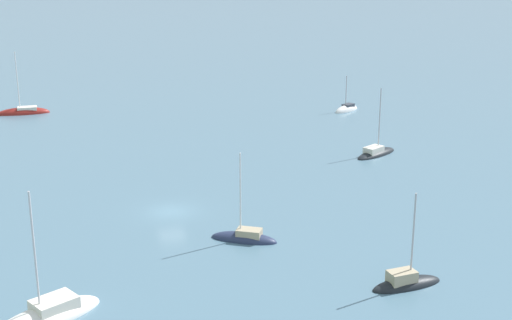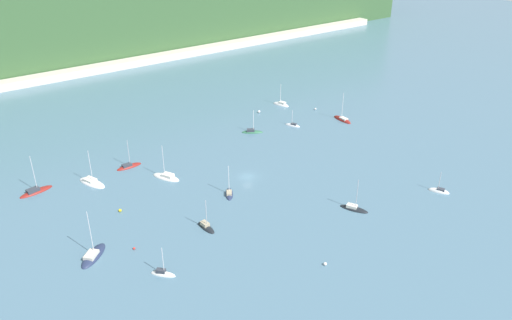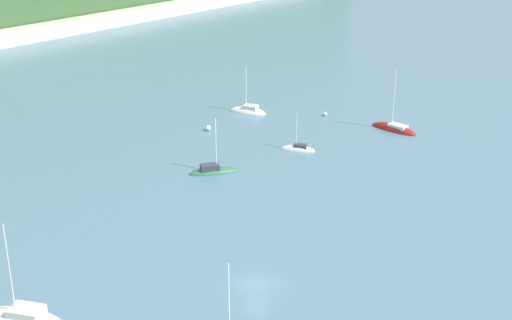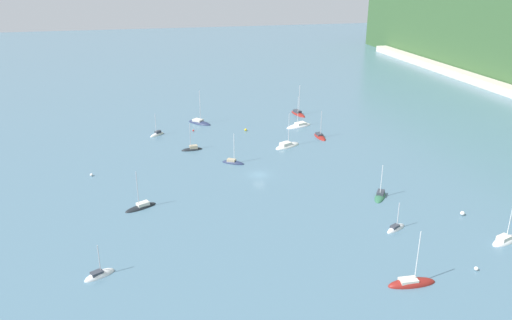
{
  "view_description": "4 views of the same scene",
  "coord_description": "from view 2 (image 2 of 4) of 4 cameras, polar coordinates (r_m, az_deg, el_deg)",
  "views": [
    {
      "loc": [
        -61.55,
        11.69,
        23.74
      ],
      "look_at": [
        6.73,
        -10.52,
        2.12
      ],
      "focal_mm": 50.0,
      "sensor_mm": 36.0,
      "label": 1
    },
    {
      "loc": [
        -63.94,
        -91.91,
        62.94
      ],
      "look_at": [
        4.18,
        1.92,
        2.82
      ],
      "focal_mm": 35.0,
      "sensor_mm": 36.0,
      "label": 2
    },
    {
      "loc": [
        -43.26,
        -36.78,
        35.11
      ],
      "look_at": [
        17.71,
        15.14,
        3.3
      ],
      "focal_mm": 50.0,
      "sensor_mm": 36.0,
      "label": 3
    },
    {
      "loc": [
        103.15,
        -24.75,
        45.02
      ],
      "look_at": [
        -4.67,
        0.35,
        1.86
      ],
      "focal_mm": 35.0,
      "sensor_mm": 36.0,
      "label": 4
    }
  ],
  "objects": [
    {
      "name": "mooring_buoy_4",
      "position": [
        99.97,
        7.91,
        -11.68
      ],
      "size": [
        0.68,
        0.68,
        0.68
      ],
      "color": "white",
      "rests_on": "ground_plane"
    },
    {
      "name": "hillside_ridge",
      "position": [
        247.69,
        -21.32,
        15.82
      ],
      "size": [
        373.75,
        62.37,
        41.34
      ],
      "color": "#385B33",
      "rests_on": "ground_plane"
    },
    {
      "name": "sailboat_3",
      "position": [
        133.08,
        -23.87,
        -3.33
      ],
      "size": [
        8.49,
        3.89,
        10.38
      ],
      "rotation": [
        0.0,
        0.0,
        0.19
      ],
      "color": "maroon",
      "rests_on": "ground_plane"
    },
    {
      "name": "sailboat_1",
      "position": [
        158.31,
        4.21,
        3.93
      ],
      "size": [
        3.51,
        5.0,
        6.03
      ],
      "rotation": [
        0.0,
        0.0,
        2.05
      ],
      "color": "silver",
      "rests_on": "ground_plane"
    },
    {
      "name": "mooring_buoy_2",
      "position": [
        105.97,
        -13.76,
        -9.79
      ],
      "size": [
        0.51,
        0.51,
        0.51
      ],
      "color": "red",
      "rests_on": "ground_plane"
    },
    {
      "name": "sailboat_5",
      "position": [
        164.61,
        9.84,
        4.54
      ],
      "size": [
        2.55,
        7.7,
        10.04
      ],
      "rotation": [
        0.0,
        0.0,
        1.53
      ],
      "color": "maroon",
      "rests_on": "ground_plane"
    },
    {
      "name": "mooring_buoy_0",
      "position": [
        171.63,
        6.81,
        5.81
      ],
      "size": [
        0.66,
        0.66,
        0.66
      ],
      "color": "white",
      "rests_on": "ground_plane"
    },
    {
      "name": "sailboat_6",
      "position": [
        106.45,
        -18.1,
        -10.37
      ],
      "size": [
        8.1,
        7.77,
        11.09
      ],
      "rotation": [
        0.0,
        0.0,
        0.74
      ],
      "color": "#232D4C",
      "rests_on": "ground_plane"
    },
    {
      "name": "sailboat_12",
      "position": [
        121.04,
        -3.08,
        -3.9
      ],
      "size": [
        4.57,
        5.79,
        8.29
      ],
      "rotation": [
        0.0,
        0.0,
        1.01
      ],
      "color": "#232D4C",
      "rests_on": "ground_plane"
    },
    {
      "name": "sailboat_13",
      "position": [
        153.24,
        -0.44,
        3.21
      ],
      "size": [
        6.5,
        5.38,
        7.9
      ],
      "rotation": [
        0.0,
        0.0,
        5.67
      ],
      "color": "#2D6647",
      "rests_on": "ground_plane"
    },
    {
      "name": "sailboat_0",
      "position": [
        117.48,
        11.1,
        -5.5
      ],
      "size": [
        4.77,
        6.88,
        8.55
      ],
      "rotation": [
        0.0,
        0.0,
        5.17
      ],
      "color": "black",
      "rests_on": "ground_plane"
    },
    {
      "name": "sailboat_7",
      "position": [
        109.73,
        -5.73,
        -7.65
      ],
      "size": [
        2.15,
        5.72,
        7.74
      ],
      "rotation": [
        0.0,
        0.0,
        4.77
      ],
      "color": "black",
      "rests_on": "ground_plane"
    },
    {
      "name": "sailboat_2",
      "position": [
        98.66,
        -10.59,
        -12.7
      ],
      "size": [
        4.3,
        4.64,
        7.07
      ],
      "rotation": [
        0.0,
        0.0,
        5.43
      ],
      "color": "white",
      "rests_on": "ground_plane"
    },
    {
      "name": "sailboat_10",
      "position": [
        132.14,
        -18.24,
        -2.5
      ],
      "size": [
        5.9,
        9.22,
        10.08
      ],
      "rotation": [
        0.0,
        0.0,
        5.07
      ],
      "color": "silver",
      "rests_on": "ground_plane"
    },
    {
      "name": "ground_plane",
      "position": [
        128.44,
        -1.01,
        -1.94
      ],
      "size": [
        600.0,
        600.0,
        0.0
      ],
      "primitive_type": "plane",
      "color": "slate"
    },
    {
      "name": "sailboat_4",
      "position": [
        137.36,
        -14.32,
        -0.74
      ],
      "size": [
        7.01,
        2.33,
        8.39
      ],
      "rotation": [
        0.0,
        0.0,
        0.03
      ],
      "color": "maroon",
      "rests_on": "ground_plane"
    },
    {
      "name": "mooring_buoy_1",
      "position": [
        167.95,
        0.34,
        5.56
      ],
      "size": [
        0.86,
        0.86,
        0.86
      ],
      "color": "white",
      "rests_on": "ground_plane"
    },
    {
      "name": "shore_town_strip",
      "position": [
        219.54,
        -17.84,
        9.86
      ],
      "size": [
        317.69,
        6.0,
        3.06
      ],
      "color": "beige",
      "rests_on": "ground_plane"
    },
    {
      "name": "mooring_buoy_3",
      "position": [
        118.49,
        -15.27,
        -5.57
      ],
      "size": [
        0.71,
        0.71,
        0.71
      ],
      "color": "yellow",
      "rests_on": "ground_plane"
    },
    {
      "name": "sailboat_9",
      "position": [
        174.96,
        2.89,
        6.33
      ],
      "size": [
        4.03,
        6.55,
        8.5
      ],
      "rotation": [
        0.0,
        0.0,
        1.89
      ],
      "color": "white",
      "rests_on": "ground_plane"
    },
    {
      "name": "sailboat_11",
      "position": [
        129.98,
        -10.22,
        -1.98
      ],
      "size": [
        6.03,
        8.35,
        9.96
      ],
      "rotation": [
        0.0,
        0.0,
        2.03
      ],
      "color": "white",
      "rests_on": "ground_plane"
    },
    {
      "name": "sailboat_8",
      "position": [
        129.9,
        20.16,
        -3.4
      ],
      "size": [
        3.86,
        5.16,
        6.26
      ],
      "rotation": [
        0.0,
        0.0,
        2.07
      ],
      "color": "white",
      "rests_on": "ground_plane"
    }
  ]
}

